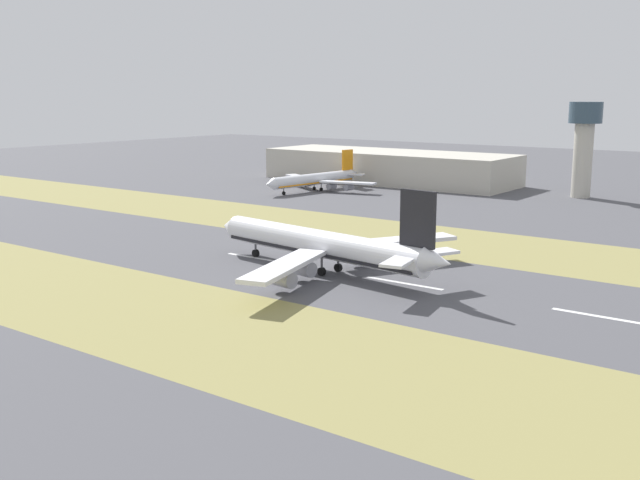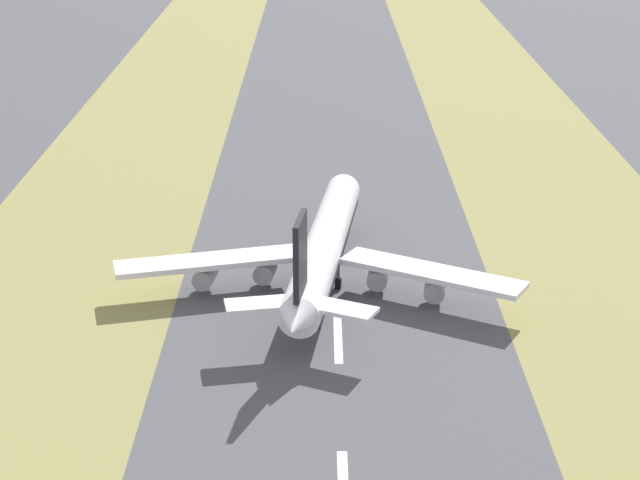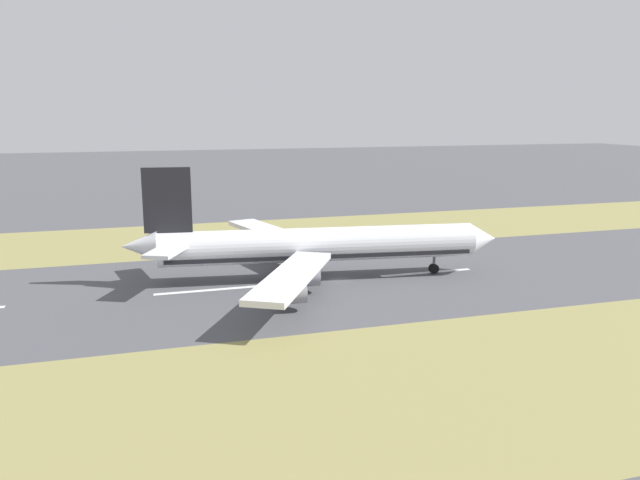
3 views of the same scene
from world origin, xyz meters
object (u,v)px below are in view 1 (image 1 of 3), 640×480
terminal_building (389,167)px  control_tower (584,139)px  service_truck (413,198)px  airplane_main_jet (326,246)px  airplane_parked_apron (316,179)px

terminal_building → control_tower: control_tower is taller
service_truck → control_tower: bearing=-42.0°
terminal_building → airplane_main_jet: bearing=-153.2°
airplane_main_jet → service_truck: (104.91, 37.79, -4.36)m
terminal_building → service_truck: terminal_building is taller
airplane_main_jet → terminal_building: size_ratio=0.61×
service_truck → airplane_parked_apron: bearing=83.3°
airplane_main_jet → airplane_parked_apron: (110.44, 85.09, -1.42)m
terminal_building → airplane_parked_apron: 44.23m
terminal_building → airplane_parked_apron: (-43.56, 7.40, -2.07)m
airplane_main_jet → airplane_parked_apron: 139.43m
airplane_main_jet → terminal_building: 172.49m
airplane_main_jet → airplane_parked_apron: bearing=37.6°
airplane_parked_apron → service_truck: (-5.53, -47.30, -2.93)m
terminal_building → airplane_parked_apron: airplane_parked_apron is taller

